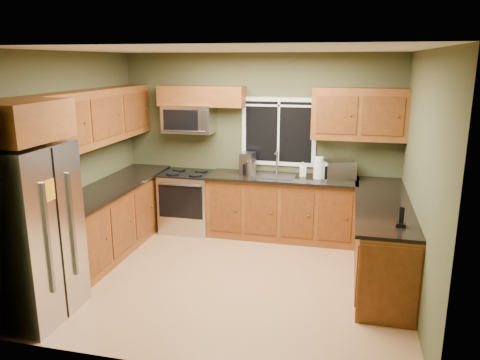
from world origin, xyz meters
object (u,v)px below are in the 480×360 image
at_px(refrigerator, 29,233).
at_px(soap_bottle_b, 303,169).
at_px(toaster_oven, 338,170).
at_px(cordless_phone, 401,221).
at_px(range, 188,201).
at_px(kettle, 251,167).
at_px(soap_bottle_c, 247,166).
at_px(soap_bottle_a, 249,165).
at_px(microwave, 189,119).
at_px(coffee_maker, 248,164).
at_px(paper_towel_roll, 318,168).

xyz_separation_m(refrigerator, soap_bottle_b, (2.44, 2.89, 0.14)).
distance_m(toaster_oven, cordless_phone, 1.99).
xyz_separation_m(range, kettle, (1.00, -0.02, 0.59)).
bearing_deg(soap_bottle_c, toaster_oven, -4.97).
xyz_separation_m(refrigerator, soap_bottle_a, (1.65, 2.85, 0.18)).
xyz_separation_m(microwave, soap_bottle_c, (0.90, 0.04, -0.70)).
distance_m(microwave, coffee_maker, 1.13).
relative_size(kettle, cordless_phone, 1.25).
xyz_separation_m(range, microwave, (-0.00, 0.14, 1.26)).
xyz_separation_m(microwave, soap_bottle_a, (0.96, -0.06, -0.65)).
distance_m(microwave, cordless_phone, 3.61).
distance_m(microwave, kettle, 1.21).
relative_size(coffee_maker, soap_bottle_a, 1.13).
bearing_deg(soap_bottle_a, paper_towel_roll, -2.16).
bearing_deg(kettle, cordless_phone, -42.47).
xyz_separation_m(toaster_oven, coffee_maker, (-1.32, 0.02, 0.01)).
bearing_deg(soap_bottle_b, toaster_oven, -7.26).
distance_m(refrigerator, range, 2.89).
bearing_deg(kettle, toaster_oven, 3.51).
xyz_separation_m(soap_bottle_c, cordless_phone, (2.05, -1.98, -0.03)).
xyz_separation_m(coffee_maker, kettle, (0.07, -0.10, -0.03)).
bearing_deg(coffee_maker, kettle, -54.82).
bearing_deg(kettle, coffee_maker, 125.18).
distance_m(range, paper_towel_roll, 2.07).
distance_m(coffee_maker, soap_bottle_b, 0.82).
height_order(refrigerator, range, refrigerator).
bearing_deg(kettle, soap_bottle_c, 117.56).
bearing_deg(microwave, soap_bottle_b, -0.54).
bearing_deg(soap_bottle_a, soap_bottle_c, 121.20).
distance_m(kettle, cordless_phone, 2.65).
height_order(microwave, coffee_maker, microwave).
bearing_deg(soap_bottle_b, soap_bottle_a, -176.82).
relative_size(refrigerator, range, 1.92).
bearing_deg(paper_towel_roll, soap_bottle_c, 172.80).
bearing_deg(toaster_oven, refrigerator, -136.13).
xyz_separation_m(toaster_oven, paper_towel_roll, (-0.27, -0.02, 0.02)).
bearing_deg(refrigerator, coffee_maker, 60.40).
bearing_deg(microwave, range, -89.98).
distance_m(toaster_oven, paper_towel_roll, 0.28).
bearing_deg(soap_bottle_a, microwave, 176.40).
bearing_deg(refrigerator, paper_towel_roll, 46.49).
xyz_separation_m(refrigerator, microwave, (0.69, 2.91, 0.83)).
distance_m(toaster_oven, soap_bottle_b, 0.51).
bearing_deg(paper_towel_roll, refrigerator, -133.51).
bearing_deg(soap_bottle_c, cordless_phone, -43.97).
bearing_deg(coffee_maker, soap_bottle_c, 108.07).
bearing_deg(microwave, toaster_oven, -2.04).
distance_m(microwave, paper_towel_roll, 2.08).
bearing_deg(microwave, kettle, -8.91).
bearing_deg(soap_bottle_c, soap_bottle_b, -3.61).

